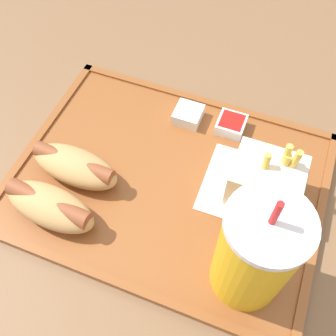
{
  "coord_description": "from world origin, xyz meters",
  "views": [
    {
      "loc": [
        -0.12,
        0.27,
        1.24
      ],
      "look_at": [
        -0.01,
        -0.02,
        0.78
      ],
      "focal_mm": 42.0,
      "sensor_mm": 36.0,
      "label": 1
    }
  ],
  "objects_px": {
    "soda_cup": "(256,253)",
    "sauce_cup_ketchup": "(231,124)",
    "hot_dog_near": "(75,166)",
    "sauce_cup_mayo": "(190,115)",
    "fries_carton": "(266,181)",
    "hot_dog_far": "(50,206)"
  },
  "relations": [
    {
      "from": "soda_cup",
      "to": "sauce_cup_ketchup",
      "type": "xyz_separation_m",
      "value": [
        0.08,
        -0.22,
        -0.07
      ]
    },
    {
      "from": "hot_dog_far",
      "to": "sauce_cup_mayo",
      "type": "distance_m",
      "value": 0.26
    },
    {
      "from": "hot_dog_far",
      "to": "sauce_cup_ketchup",
      "type": "distance_m",
      "value": 0.3
    },
    {
      "from": "soda_cup",
      "to": "sauce_cup_ketchup",
      "type": "bearing_deg",
      "value": -69.67
    },
    {
      "from": "soda_cup",
      "to": "hot_dog_near",
      "type": "distance_m",
      "value": 0.28
    },
    {
      "from": "soda_cup",
      "to": "hot_dog_far",
      "type": "bearing_deg",
      "value": 2.13
    },
    {
      "from": "sauce_cup_mayo",
      "to": "fries_carton",
      "type": "bearing_deg",
      "value": 146.87
    },
    {
      "from": "sauce_cup_ketchup",
      "to": "soda_cup",
      "type": "bearing_deg",
      "value": 110.33
    },
    {
      "from": "fries_carton",
      "to": "sauce_cup_mayo",
      "type": "xyz_separation_m",
      "value": [
        0.14,
        -0.09,
        -0.02
      ]
    },
    {
      "from": "sauce_cup_mayo",
      "to": "hot_dog_near",
      "type": "bearing_deg",
      "value": 53.77
    },
    {
      "from": "fries_carton",
      "to": "hot_dog_far",
      "type": "bearing_deg",
      "value": 27.86
    },
    {
      "from": "hot_dog_far",
      "to": "sauce_cup_mayo",
      "type": "xyz_separation_m",
      "value": [
        -0.12,
        -0.23,
        -0.01
      ]
    },
    {
      "from": "hot_dog_far",
      "to": "hot_dog_near",
      "type": "relative_size",
      "value": 1.01
    },
    {
      "from": "hot_dog_far",
      "to": "fries_carton",
      "type": "bearing_deg",
      "value": -152.14
    },
    {
      "from": "hot_dog_far",
      "to": "sauce_cup_ketchup",
      "type": "xyz_separation_m",
      "value": [
        -0.19,
        -0.23,
        -0.01
      ]
    },
    {
      "from": "hot_dog_near",
      "to": "sauce_cup_ketchup",
      "type": "xyz_separation_m",
      "value": [
        -0.19,
        -0.17,
        -0.01
      ]
    },
    {
      "from": "fries_carton",
      "to": "sauce_cup_mayo",
      "type": "relative_size",
      "value": 2.29
    },
    {
      "from": "hot_dog_far",
      "to": "fries_carton",
      "type": "distance_m",
      "value": 0.29
    },
    {
      "from": "hot_dog_near",
      "to": "sauce_cup_mayo",
      "type": "height_order",
      "value": "hot_dog_near"
    },
    {
      "from": "soda_cup",
      "to": "fries_carton",
      "type": "distance_m",
      "value": 0.14
    },
    {
      "from": "soda_cup",
      "to": "hot_dog_near",
      "type": "height_order",
      "value": "soda_cup"
    },
    {
      "from": "fries_carton",
      "to": "sauce_cup_mayo",
      "type": "bearing_deg",
      "value": -33.13
    }
  ]
}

